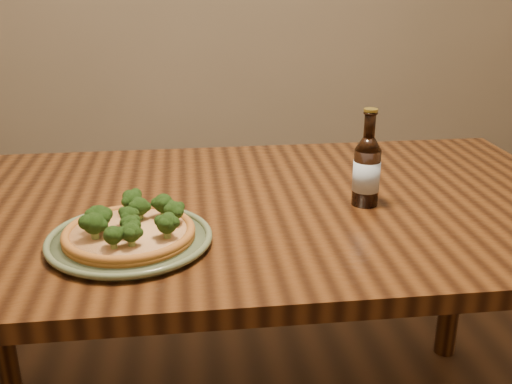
{
  "coord_description": "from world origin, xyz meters",
  "views": [
    {
      "loc": [
        -0.14,
        -1.18,
        1.27
      ],
      "look_at": [
        0.01,
        -0.02,
        0.82
      ],
      "focal_mm": 42.0,
      "sensor_mm": 36.0,
      "label": 1
    }
  ],
  "objects": [
    {
      "name": "pizza",
      "position": [
        -0.25,
        -0.09,
        0.78
      ],
      "size": [
        0.26,
        0.26,
        0.07
      ],
      "rotation": [
        0.0,
        0.0,
        0.37
      ],
      "color": "#AB6726",
      "rests_on": "plate"
    },
    {
      "name": "plate",
      "position": [
        -0.25,
        -0.09,
        0.76
      ],
      "size": [
        0.33,
        0.33,
        0.02
      ],
      "rotation": [
        0.0,
        0.0,
        -0.37
      ],
      "color": "#5B6747",
      "rests_on": "table"
    },
    {
      "name": "table",
      "position": [
        0.0,
        0.1,
        0.66
      ],
      "size": [
        1.6,
        0.9,
        0.75
      ],
      "color": "#47250F",
      "rests_on": "ground"
    },
    {
      "name": "beer_bottle",
      "position": [
        0.27,
        0.06,
        0.83
      ],
      "size": [
        0.06,
        0.06,
        0.22
      ],
      "rotation": [
        0.0,
        0.0,
        -0.26
      ],
      "color": "black",
      "rests_on": "table"
    }
  ]
}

